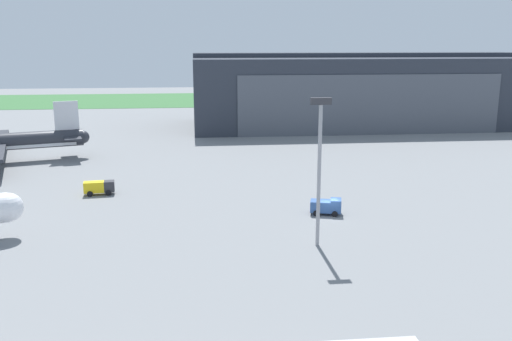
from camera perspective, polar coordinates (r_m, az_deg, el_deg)
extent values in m
plane|color=slate|center=(78.56, 7.55, -4.66)|extent=(440.00, 440.00, 0.00)
cube|color=#386B3A|center=(232.72, -1.56, 7.34)|extent=(440.00, 56.00, 0.08)
cube|color=#2D333D|center=(162.33, 9.93, 7.99)|extent=(90.36, 33.81, 19.30)
cube|color=#4C515B|center=(146.27, 11.72, 6.59)|extent=(68.68, 0.30, 15.44)
cube|color=#2D333D|center=(161.74, 10.08, 11.61)|extent=(90.36, 8.11, 1.20)
sphere|color=#282B33|center=(121.33, -17.34, 3.30)|extent=(2.68, 2.68, 2.68)
cube|color=silver|center=(120.47, -18.88, 5.36)|extent=(4.69, 1.69, 5.85)
cube|color=#282B33|center=(123.70, -18.47, 3.56)|extent=(4.49, 5.54, 0.28)
cube|color=#282B33|center=(118.56, -18.29, 3.18)|extent=(4.49, 5.54, 0.28)
sphere|color=white|center=(75.10, -24.06, -3.46)|extent=(3.58, 3.58, 3.58)
cube|color=#2D2D33|center=(91.51, -14.82, -1.56)|extent=(1.76, 1.85, 1.71)
cube|color=yellow|center=(91.64, -16.29, -1.63)|extent=(3.30, 2.03, 1.71)
cylinder|color=black|center=(90.83, -14.90, -2.24)|extent=(0.91, 0.36, 0.89)
cylinder|color=black|center=(92.63, -14.86, -1.93)|extent=(0.91, 0.36, 0.89)
cylinder|color=black|center=(91.01, -16.68, -2.32)|extent=(0.91, 0.36, 0.89)
cylinder|color=black|center=(92.81, -16.60, -2.02)|extent=(0.91, 0.36, 0.89)
cube|color=#335693|center=(78.95, 8.19, -3.58)|extent=(1.95, 2.39, 1.84)
cube|color=#335693|center=(79.00, 6.62, -3.63)|extent=(3.23, 2.71, 1.55)
cylinder|color=black|center=(78.13, 8.08, -4.46)|extent=(0.86, 0.45, 0.82)
cylinder|color=black|center=(80.31, 8.08, -3.97)|extent=(0.86, 0.45, 0.82)
cylinder|color=black|center=(78.15, 6.19, -4.40)|extent=(0.86, 0.45, 0.82)
cylinder|color=black|center=(80.32, 6.24, -3.91)|extent=(0.86, 0.45, 0.82)
cylinder|color=#99999E|center=(65.07, 6.48, -0.68)|extent=(0.44, 0.44, 16.87)
cube|color=#333338|center=(63.54, 6.69, 7.08)|extent=(2.40, 0.50, 0.80)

